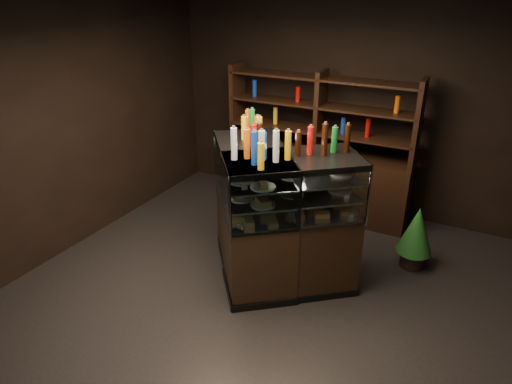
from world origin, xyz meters
TOP-DOWN VIEW (x-y plane):
  - ground at (0.00, 0.00)m, footprint 5.00×5.00m
  - room_shell at (0.00, 0.00)m, footprint 5.02×5.02m
  - display_case at (-0.01, 0.30)m, footprint 1.90×1.50m
  - food_display at (-0.01, 0.29)m, footprint 1.48×1.07m
  - bottles_top at (-0.01, 0.30)m, footprint 1.30×0.94m
  - potted_conifer at (1.34, 1.28)m, footprint 0.40×0.40m
  - back_shelving at (-0.17, 2.05)m, footprint 2.54×0.47m

SIDE VIEW (x-z plane):
  - ground at x=0.00m, z-range 0.00..0.00m
  - potted_conifer at x=1.34m, z-range 0.06..0.92m
  - display_case at x=-0.01m, z-range -0.25..1.25m
  - back_shelving at x=-0.17m, z-range -0.40..1.60m
  - food_display at x=-0.01m, z-range 0.89..1.35m
  - bottles_top at x=-0.01m, z-range 1.48..1.78m
  - room_shell at x=0.00m, z-range 0.44..3.45m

